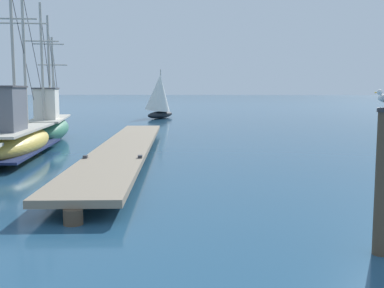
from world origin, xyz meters
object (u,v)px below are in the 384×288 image
object	(u,v)px
fishing_boat_2	(13,137)
distant_sailboat	(159,96)
fishing_boat_1	(50,124)
mooring_piling	(384,180)

from	to	relation	value
fishing_boat_2	distant_sailboat	distance (m)	23.23
fishing_boat_1	mooring_piling	world-z (taller)	fishing_boat_1
fishing_boat_2	mooring_piling	xyz separation A→B (m)	(9.71, -9.35, 0.38)
fishing_boat_1	fishing_boat_2	bearing A→B (deg)	-82.91
fishing_boat_1	fishing_boat_2	xyz separation A→B (m)	(0.72, -5.76, -0.04)
mooring_piling	fishing_boat_2	bearing A→B (deg)	136.10
mooring_piling	fishing_boat_1	bearing A→B (deg)	124.62
distant_sailboat	mooring_piling	bearing A→B (deg)	-77.43
fishing_boat_2	distant_sailboat	xyz separation A→B (m)	(2.49, 23.07, 1.09)
fishing_boat_2	mooring_piling	distance (m)	13.49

